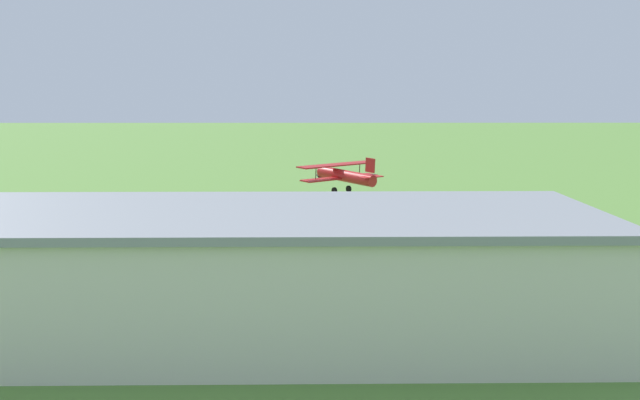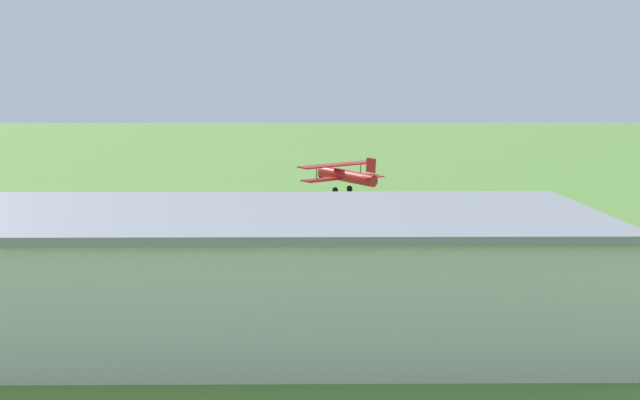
{
  "view_description": "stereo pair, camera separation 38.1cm",
  "coord_description": "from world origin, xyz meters",
  "px_view_note": "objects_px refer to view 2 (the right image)",
  "views": [
    {
      "loc": [
        -1.73,
        71.9,
        10.79
      ],
      "look_at": [
        -2.21,
        11.48,
        2.45
      ],
      "focal_mm": 44.4,
      "sensor_mm": 36.0,
      "label": 1
    },
    {
      "loc": [
        -2.11,
        71.9,
        10.79
      ],
      "look_at": [
        -2.21,
        11.48,
        2.45
      ],
      "focal_mm": 44.4,
      "sensor_mm": 36.0,
      "label": 2
    }
  ],
  "objects_px": {
    "person_crossing_taxiway": "(32,246)",
    "person_at_fence_line": "(334,245)",
    "hangar": "(235,272)",
    "biplane": "(345,175)",
    "person_beside_truck": "(475,240)",
    "car_yellow": "(476,251)",
    "person_by_parked_cars": "(111,250)"
  },
  "relations": [
    {
      "from": "person_by_parked_cars",
      "to": "person_at_fence_line",
      "type": "distance_m",
      "value": 14.27
    },
    {
      "from": "car_yellow",
      "to": "person_crossing_taxiway",
      "type": "distance_m",
      "value": 28.71
    },
    {
      "from": "person_at_fence_line",
      "to": "person_by_parked_cars",
      "type": "bearing_deg",
      "value": 6.43
    },
    {
      "from": "hangar",
      "to": "person_beside_truck",
      "type": "bearing_deg",
      "value": -127.9
    },
    {
      "from": "hangar",
      "to": "person_at_fence_line",
      "type": "height_order",
      "value": "hangar"
    },
    {
      "from": "biplane",
      "to": "person_beside_truck",
      "type": "relative_size",
      "value": 4.91
    },
    {
      "from": "car_yellow",
      "to": "person_at_fence_line",
      "type": "xyz_separation_m",
      "value": [
        8.87,
        -2.26,
        -0.07
      ]
    },
    {
      "from": "biplane",
      "to": "car_yellow",
      "type": "distance_m",
      "value": 26.29
    },
    {
      "from": "person_at_fence_line",
      "to": "person_crossing_taxiway",
      "type": "bearing_deg",
      "value": 0.21
    },
    {
      "from": "person_beside_truck",
      "to": "person_at_fence_line",
      "type": "relative_size",
      "value": 1.03
    },
    {
      "from": "person_by_parked_cars",
      "to": "biplane",
      "type": "bearing_deg",
      "value": -122.55
    },
    {
      "from": "car_yellow",
      "to": "person_crossing_taxiway",
      "type": "bearing_deg",
      "value": -4.37
    },
    {
      "from": "person_beside_truck",
      "to": "person_crossing_taxiway",
      "type": "bearing_deg",
      "value": 3.77
    },
    {
      "from": "person_beside_truck",
      "to": "person_at_fence_line",
      "type": "bearing_deg",
      "value": 10.99
    },
    {
      "from": "car_yellow",
      "to": "person_at_fence_line",
      "type": "bearing_deg",
      "value": -14.3
    },
    {
      "from": "person_crossing_taxiway",
      "to": "person_at_fence_line",
      "type": "bearing_deg",
      "value": -179.79
    },
    {
      "from": "car_yellow",
      "to": "person_beside_truck",
      "type": "bearing_deg",
      "value": -99.61
    },
    {
      "from": "person_at_fence_line",
      "to": "hangar",
      "type": "bearing_deg",
      "value": 73.99
    },
    {
      "from": "person_by_parked_cars",
      "to": "person_crossing_taxiway",
      "type": "bearing_deg",
      "value": -15.3
    },
    {
      "from": "person_crossing_taxiway",
      "to": "person_beside_truck",
      "type": "relative_size",
      "value": 0.96
    },
    {
      "from": "biplane",
      "to": "car_yellow",
      "type": "relative_size",
      "value": 1.76
    },
    {
      "from": "hangar",
      "to": "person_crossing_taxiway",
      "type": "bearing_deg",
      "value": -47.62
    },
    {
      "from": "hangar",
      "to": "person_at_fence_line",
      "type": "relative_size",
      "value": 20.16
    },
    {
      "from": "hangar",
      "to": "person_beside_truck",
      "type": "relative_size",
      "value": 19.59
    },
    {
      "from": "person_crossing_taxiway",
      "to": "car_yellow",
      "type": "bearing_deg",
      "value": 175.63
    },
    {
      "from": "biplane",
      "to": "person_beside_truck",
      "type": "height_order",
      "value": "biplane"
    },
    {
      "from": "hangar",
      "to": "biplane",
      "type": "distance_m",
      "value": 39.88
    },
    {
      "from": "car_yellow",
      "to": "person_by_parked_cars",
      "type": "relative_size",
      "value": 2.88
    },
    {
      "from": "person_crossing_taxiway",
      "to": "person_at_fence_line",
      "type": "xyz_separation_m",
      "value": [
        -19.75,
        -0.07,
        0.01
      ]
    },
    {
      "from": "person_crossing_taxiway",
      "to": "person_beside_truck",
      "type": "xyz_separation_m",
      "value": [
        -29.32,
        -1.93,
        0.04
      ]
    },
    {
      "from": "biplane",
      "to": "person_beside_truck",
      "type": "xyz_separation_m",
      "value": [
        -8.13,
        21.01,
        -2.18
      ]
    },
    {
      "from": "person_crossing_taxiway",
      "to": "person_at_fence_line",
      "type": "height_order",
      "value": "person_at_fence_line"
    }
  ]
}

